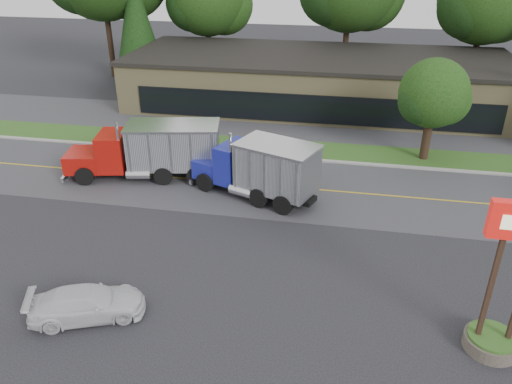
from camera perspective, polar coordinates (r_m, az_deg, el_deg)
ground at (r=22.26m, az=-3.72°, el=-9.35°), size 140.00×140.00×0.00m
road at (r=29.79m, az=0.49°, el=0.80°), size 60.00×8.00×0.02m
center_line at (r=29.79m, az=0.49°, el=0.80°), size 60.00×0.12×0.01m
curb at (r=33.55m, az=1.78°, el=3.93°), size 60.00×0.30×0.12m
grass_verge at (r=35.19m, az=2.25°, el=5.06°), size 60.00×3.40×0.03m
far_parking at (r=39.83m, az=3.35°, el=7.71°), size 60.00×7.00×0.02m
strip_mall at (r=44.79m, az=7.08°, el=12.43°), size 32.00×12.00×4.00m
bilo_sign at (r=19.41m, az=26.28°, el=-11.37°), size 2.20×1.90×5.95m
tree_far_d at (r=51.91m, az=24.85°, el=19.19°), size 8.91×8.39×12.71m
evergreen_left at (r=52.12m, az=-13.51°, el=18.51°), size 4.82×4.82×10.95m
tree_verge at (r=33.98m, az=19.71°, el=10.24°), size 4.66×4.39×6.65m
dump_truck_red at (r=30.79m, az=-11.71°, el=4.82°), size 9.55×4.26×3.36m
dump_truck_blue at (r=27.72m, az=0.59°, el=2.82°), size 7.63×4.93×3.36m
rally_car at (r=20.73m, az=-18.74°, el=-11.95°), size 4.70×3.27×1.26m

